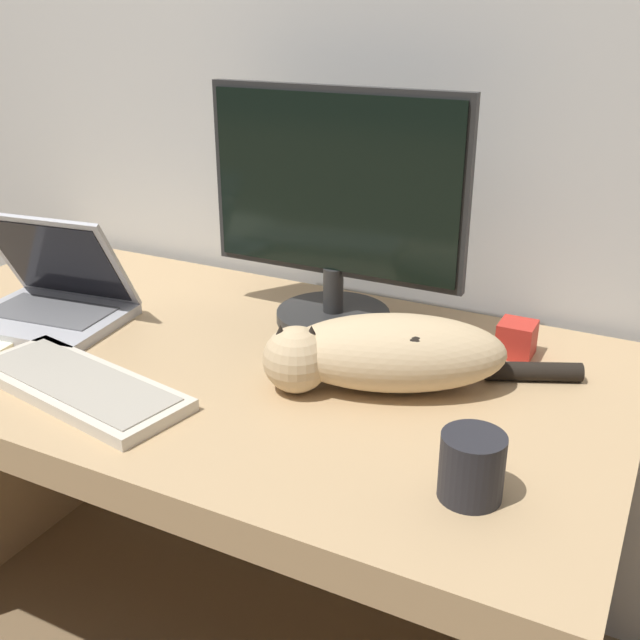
{
  "coord_description": "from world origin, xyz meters",
  "views": [
    {
      "loc": [
        0.73,
        -0.62,
        1.32
      ],
      "look_at": [
        0.24,
        0.35,
        0.85
      ],
      "focal_mm": 42.0,
      "sensor_mm": 36.0,
      "label": 1
    }
  ],
  "objects_px": {
    "monitor": "(334,209)",
    "cat": "(385,352)",
    "laptop": "(51,299)",
    "external_keyboard": "(79,385)",
    "coffee_mug": "(472,466)"
  },
  "relations": [
    {
      "from": "laptop",
      "to": "cat",
      "type": "relative_size",
      "value": 0.66
    },
    {
      "from": "laptop",
      "to": "external_keyboard",
      "type": "height_order",
      "value": "laptop"
    },
    {
      "from": "monitor",
      "to": "laptop",
      "type": "relative_size",
      "value": 1.64
    },
    {
      "from": "monitor",
      "to": "external_keyboard",
      "type": "bearing_deg",
      "value": -117.49
    },
    {
      "from": "monitor",
      "to": "coffee_mug",
      "type": "bearing_deg",
      "value": -47.11
    },
    {
      "from": "external_keyboard",
      "to": "cat",
      "type": "height_order",
      "value": "cat"
    },
    {
      "from": "external_keyboard",
      "to": "cat",
      "type": "xyz_separation_m",
      "value": [
        0.43,
        0.24,
        0.05
      ]
    },
    {
      "from": "monitor",
      "to": "cat",
      "type": "relative_size",
      "value": 1.08
    },
    {
      "from": "monitor",
      "to": "cat",
      "type": "distance_m",
      "value": 0.33
    },
    {
      "from": "monitor",
      "to": "laptop",
      "type": "distance_m",
      "value": 0.59
    },
    {
      "from": "monitor",
      "to": "laptop",
      "type": "xyz_separation_m",
      "value": [
        -0.5,
        -0.26,
        -0.18
      ]
    },
    {
      "from": "monitor",
      "to": "cat",
      "type": "xyz_separation_m",
      "value": [
        0.2,
        -0.21,
        -0.16
      ]
    },
    {
      "from": "laptop",
      "to": "monitor",
      "type": "bearing_deg",
      "value": 20.38
    },
    {
      "from": "laptop",
      "to": "coffee_mug",
      "type": "bearing_deg",
      "value": -18.34
    },
    {
      "from": "laptop",
      "to": "external_keyboard",
      "type": "distance_m",
      "value": 0.33
    }
  ]
}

